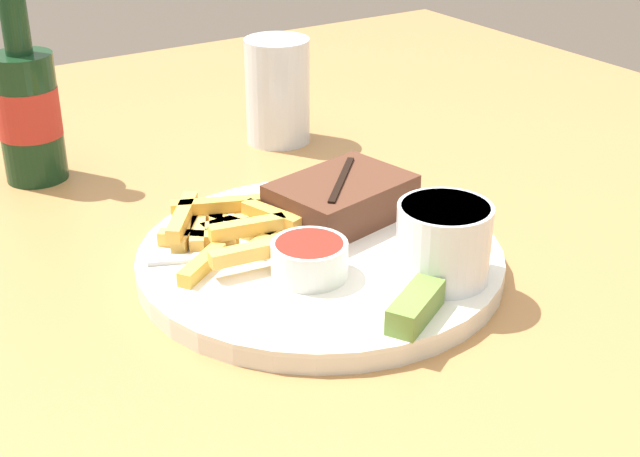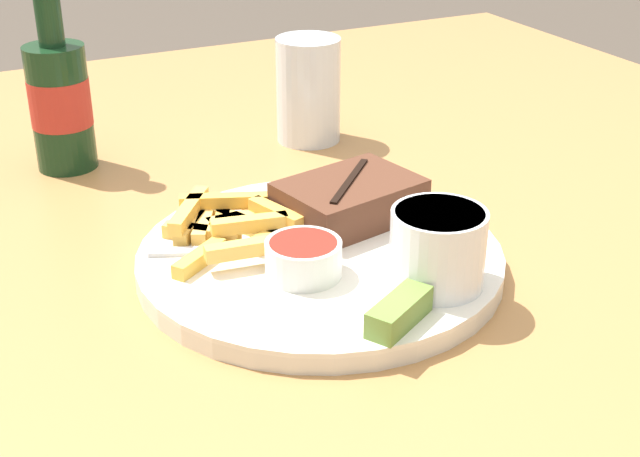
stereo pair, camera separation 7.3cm
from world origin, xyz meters
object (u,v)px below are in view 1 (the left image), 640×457
at_px(dipping_sauce_cup, 309,258).
at_px(drinking_glass, 278,91).
at_px(dinner_plate, 320,260).
at_px(beer_bottle, 28,109).
at_px(coleslaw_cup, 444,238).
at_px(pickle_spear, 416,307).
at_px(steak_portion, 341,199).
at_px(fork_utensil, 223,256).

xyz_separation_m(dipping_sauce_cup, drinking_glass, (0.16, 0.31, 0.02)).
height_order(dinner_plate, beer_bottle, beer_bottle).
xyz_separation_m(coleslaw_cup, drinking_glass, (0.07, 0.37, 0.01)).
xyz_separation_m(dinner_plate, drinking_glass, (0.13, 0.28, 0.05)).
bearing_deg(pickle_spear, dinner_plate, 90.37).
distance_m(dinner_plate, drinking_glass, 0.31).
xyz_separation_m(dinner_plate, steak_portion, (0.05, 0.04, 0.03)).
bearing_deg(pickle_spear, drinking_glass, 73.06).
bearing_deg(beer_bottle, dipping_sauce_cup, -72.78).
bearing_deg(fork_utensil, pickle_spear, -41.52).
bearing_deg(steak_portion, pickle_spear, -106.30).
height_order(dinner_plate, steak_portion, steak_portion).
relative_size(coleslaw_cup, fork_utensil, 0.57).
xyz_separation_m(steak_portion, coleslaw_cup, (0.00, -0.13, 0.02)).
distance_m(coleslaw_cup, drinking_glass, 0.38).
bearing_deg(drinking_glass, dipping_sauce_cup, -116.35).
bearing_deg(fork_utensil, dipping_sauce_cup, -32.06).
distance_m(steak_portion, beer_bottle, 0.34).
bearing_deg(beer_bottle, pickle_spear, -72.63).
xyz_separation_m(fork_utensil, drinking_glass, (0.20, 0.25, 0.04)).
bearing_deg(steak_portion, coleslaw_cup, -87.95).
xyz_separation_m(pickle_spear, beer_bottle, (-0.14, 0.45, 0.05)).
relative_size(beer_bottle, drinking_glass, 1.79).
bearing_deg(beer_bottle, steak_portion, -55.64).
bearing_deg(beer_bottle, drinking_glass, -8.52).
distance_m(steak_portion, dipping_sauce_cup, 0.11).
bearing_deg(coleslaw_cup, dinner_plate, 121.88).
height_order(coleslaw_cup, fork_utensil, coleslaw_cup).
xyz_separation_m(coleslaw_cup, fork_utensil, (-0.13, 0.12, -0.03)).
distance_m(dipping_sauce_cup, fork_utensil, 0.08).
relative_size(dinner_plate, drinking_glass, 2.59).
bearing_deg(fork_utensil, drinking_glass, 74.90).
relative_size(steak_portion, beer_bottle, 0.63).
bearing_deg(dipping_sauce_cup, dinner_plate, 46.28).
distance_m(fork_utensil, drinking_glass, 0.32).
height_order(steak_portion, pickle_spear, steak_portion).
bearing_deg(coleslaw_cup, steak_portion, 92.05).
distance_m(beer_bottle, drinking_glass, 0.27).
bearing_deg(pickle_spear, fork_utensil, 115.14).
relative_size(pickle_spear, drinking_glass, 0.55).
distance_m(steak_portion, fork_utensil, 0.13).
height_order(dinner_plate, dipping_sauce_cup, dipping_sauce_cup).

